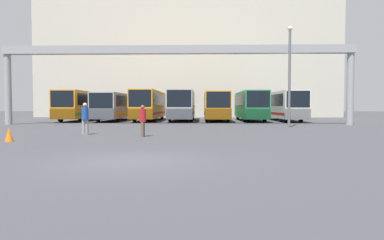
{
  "coord_description": "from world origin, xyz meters",
  "views": [
    {
      "loc": [
        2.15,
        -10.03,
        1.64
      ],
      "look_at": [
        1.26,
        23.08,
        0.3
      ],
      "focal_mm": 32.0,
      "sensor_mm": 36.0,
      "label": 1
    }
  ],
  "objects_px": {
    "bus_slot_5": "(250,104)",
    "pedestrian_near_left": "(143,120)",
    "bus_slot_2": "(149,104)",
    "pedestrian_mid_right": "(85,118)",
    "bus_slot_1": "(116,105)",
    "bus_slot_4": "(216,105)",
    "traffic_cone": "(9,135)",
    "lamp_post": "(290,72)",
    "bus_slot_3": "(182,104)",
    "bus_slot_6": "(283,104)",
    "bus_slot_0": "(80,104)"
  },
  "relations": [
    {
      "from": "bus_slot_0",
      "to": "bus_slot_6",
      "type": "bearing_deg",
      "value": 2.93
    },
    {
      "from": "bus_slot_0",
      "to": "bus_slot_4",
      "type": "height_order",
      "value": "bus_slot_0"
    },
    {
      "from": "bus_slot_2",
      "to": "pedestrian_mid_right",
      "type": "bearing_deg",
      "value": -92.07
    },
    {
      "from": "pedestrian_mid_right",
      "to": "bus_slot_1",
      "type": "bearing_deg",
      "value": -98.82
    },
    {
      "from": "bus_slot_4",
      "to": "pedestrian_mid_right",
      "type": "distance_m",
      "value": 21.04
    },
    {
      "from": "bus_slot_1",
      "to": "lamp_post",
      "type": "distance_m",
      "value": 20.95
    },
    {
      "from": "bus_slot_6",
      "to": "bus_slot_3",
      "type": "bearing_deg",
      "value": -178.56
    },
    {
      "from": "bus_slot_3",
      "to": "bus_slot_5",
      "type": "distance_m",
      "value": 7.67
    },
    {
      "from": "bus_slot_1",
      "to": "pedestrian_mid_right",
      "type": "height_order",
      "value": "bus_slot_1"
    },
    {
      "from": "pedestrian_mid_right",
      "to": "pedestrian_near_left",
      "type": "relative_size",
      "value": 1.08
    },
    {
      "from": "bus_slot_0",
      "to": "traffic_cone",
      "type": "bearing_deg",
      "value": -78.23
    },
    {
      "from": "bus_slot_6",
      "to": "bus_slot_4",
      "type": "bearing_deg",
      "value": -175.85
    },
    {
      "from": "pedestrian_mid_right",
      "to": "pedestrian_near_left",
      "type": "distance_m",
      "value": 3.75
    },
    {
      "from": "bus_slot_5",
      "to": "pedestrian_near_left",
      "type": "height_order",
      "value": "bus_slot_5"
    },
    {
      "from": "bus_slot_1",
      "to": "pedestrian_mid_right",
      "type": "bearing_deg",
      "value": -81.06
    },
    {
      "from": "bus_slot_0",
      "to": "bus_slot_6",
      "type": "relative_size",
      "value": 0.81
    },
    {
      "from": "bus_slot_6",
      "to": "pedestrian_near_left",
      "type": "bearing_deg",
      "value": -120.6
    },
    {
      "from": "traffic_cone",
      "to": "lamp_post",
      "type": "bearing_deg",
      "value": 35.43
    },
    {
      "from": "bus_slot_1",
      "to": "bus_slot_2",
      "type": "height_order",
      "value": "bus_slot_2"
    },
    {
      "from": "bus_slot_2",
      "to": "bus_slot_5",
      "type": "xyz_separation_m",
      "value": [
        11.47,
        -0.8,
        -0.06
      ]
    },
    {
      "from": "bus_slot_1",
      "to": "bus_slot_3",
      "type": "bearing_deg",
      "value": -1.67
    },
    {
      "from": "bus_slot_0",
      "to": "bus_slot_5",
      "type": "height_order",
      "value": "bus_slot_0"
    },
    {
      "from": "bus_slot_4",
      "to": "pedestrian_mid_right",
      "type": "xyz_separation_m",
      "value": [
        -8.36,
        -19.29,
        -0.84
      ]
    },
    {
      "from": "bus_slot_0",
      "to": "lamp_post",
      "type": "bearing_deg",
      "value": -29.05
    },
    {
      "from": "traffic_cone",
      "to": "lamp_post",
      "type": "relative_size",
      "value": 0.08
    },
    {
      "from": "bus_slot_1",
      "to": "bus_slot_3",
      "type": "height_order",
      "value": "bus_slot_3"
    },
    {
      "from": "pedestrian_near_left",
      "to": "bus_slot_3",
      "type": "bearing_deg",
      "value": 1.69
    },
    {
      "from": "pedestrian_near_left",
      "to": "traffic_cone",
      "type": "bearing_deg",
      "value": 119.28
    },
    {
      "from": "pedestrian_mid_right",
      "to": "traffic_cone",
      "type": "bearing_deg",
      "value": 42.51
    },
    {
      "from": "bus_slot_3",
      "to": "bus_slot_5",
      "type": "relative_size",
      "value": 1.11
    },
    {
      "from": "bus_slot_6",
      "to": "traffic_cone",
      "type": "relative_size",
      "value": 19.24
    },
    {
      "from": "traffic_cone",
      "to": "bus_slot_5",
      "type": "bearing_deg",
      "value": 57.79
    },
    {
      "from": "pedestrian_mid_right",
      "to": "lamp_post",
      "type": "height_order",
      "value": "lamp_post"
    },
    {
      "from": "bus_slot_2",
      "to": "bus_slot_4",
      "type": "relative_size",
      "value": 1.09
    },
    {
      "from": "lamp_post",
      "to": "bus_slot_3",
      "type": "bearing_deg",
      "value": 126.28
    },
    {
      "from": "bus_slot_6",
      "to": "traffic_cone",
      "type": "xyz_separation_m",
      "value": [
        -18.24,
        -23.75,
        -1.54
      ]
    },
    {
      "from": "bus_slot_0",
      "to": "bus_slot_3",
      "type": "xyz_separation_m",
      "value": [
        11.47,
        0.88,
        0.03
      ]
    },
    {
      "from": "bus_slot_0",
      "to": "bus_slot_1",
      "type": "bearing_deg",
      "value": 16.16
    },
    {
      "from": "traffic_cone",
      "to": "lamp_post",
      "type": "xyz_separation_m",
      "value": [
        15.76,
        11.21,
        3.95
      ]
    },
    {
      "from": "bus_slot_4",
      "to": "bus_slot_5",
      "type": "distance_m",
      "value": 3.84
    },
    {
      "from": "bus_slot_4",
      "to": "pedestrian_mid_right",
      "type": "bearing_deg",
      "value": -113.43
    },
    {
      "from": "pedestrian_mid_right",
      "to": "bus_slot_4",
      "type": "bearing_deg",
      "value": -131.19
    },
    {
      "from": "bus_slot_1",
      "to": "pedestrian_near_left",
      "type": "height_order",
      "value": "bus_slot_1"
    },
    {
      "from": "bus_slot_0",
      "to": "pedestrian_mid_right",
      "type": "distance_m",
      "value": 19.94
    },
    {
      "from": "pedestrian_mid_right",
      "to": "pedestrian_near_left",
      "type": "height_order",
      "value": "pedestrian_mid_right"
    },
    {
      "from": "bus_slot_0",
      "to": "bus_slot_6",
      "type": "xyz_separation_m",
      "value": [
        22.94,
        1.17,
        -0.02
      ]
    },
    {
      "from": "bus_slot_4",
      "to": "traffic_cone",
      "type": "height_order",
      "value": "bus_slot_4"
    },
    {
      "from": "lamp_post",
      "to": "bus_slot_0",
      "type": "bearing_deg",
      "value": 150.95
    },
    {
      "from": "bus_slot_6",
      "to": "traffic_cone",
      "type": "height_order",
      "value": "bus_slot_6"
    },
    {
      "from": "bus_slot_1",
      "to": "bus_slot_4",
      "type": "height_order",
      "value": "bus_slot_4"
    }
  ]
}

